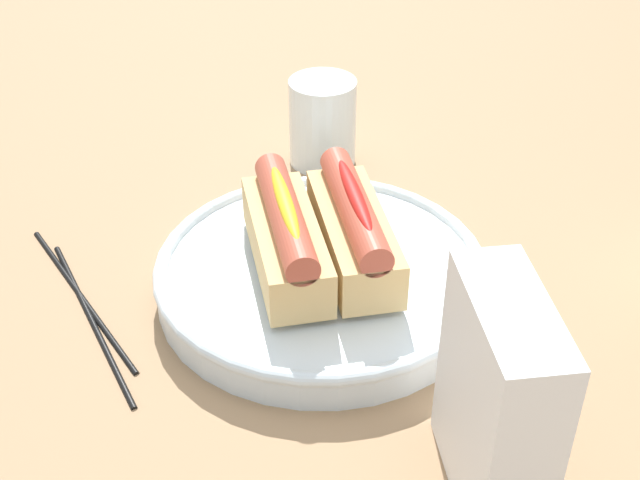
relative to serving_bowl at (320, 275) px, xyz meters
The scene contains 8 objects.
ground_plane 0.02m from the serving_bowl, ahead, with size 2.40×2.40×0.00m, color #9E7A56.
serving_bowl is the anchor object (origin of this frame).
hotdog_front 0.05m from the serving_bowl, 83.85° to the right, with size 0.15×0.07×0.06m.
hotdog_back 0.05m from the serving_bowl, 96.15° to the left, with size 0.15×0.07×0.06m.
water_glass 0.22m from the serving_bowl, behind, with size 0.07×0.07×0.09m.
napkin_box 0.23m from the serving_bowl, 23.35° to the left, with size 0.11×0.04×0.15m, color white.
chopstick_near 0.19m from the serving_bowl, 83.86° to the right, with size 0.01×0.01×0.22m, color black.
chopstick_far 0.20m from the serving_bowl, 92.89° to the right, with size 0.01×0.01×0.22m, color black.
Camera 1 is at (0.55, -0.05, 0.45)m, focal length 48.14 mm.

